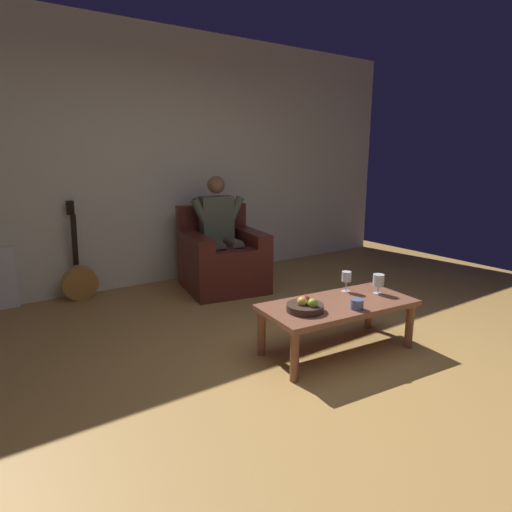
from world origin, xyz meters
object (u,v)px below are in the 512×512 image
at_px(armchair, 222,260).
at_px(candle_jar, 357,304).
at_px(wine_glass_near, 346,278).
at_px(wine_glass_far, 378,281).
at_px(guitar, 80,279).
at_px(coffee_table, 338,309).
at_px(fruit_bowl, 305,306).
at_px(person_seated, 220,230).

bearing_deg(armchair, candle_jar, 97.51).
distance_m(wine_glass_near, wine_glass_far, 0.24).
height_order(wine_glass_far, candle_jar, wine_glass_far).
distance_m(armchair, wine_glass_near, 1.72).
bearing_deg(wine_glass_near, candle_jar, 55.32).
distance_m(guitar, candle_jar, 2.84).
bearing_deg(coffee_table, fruit_bowl, 0.31).
height_order(coffee_table, candle_jar, candle_jar).
height_order(person_seated, wine_glass_far, person_seated).
distance_m(armchair, candle_jar, 2.03).
relative_size(person_seated, fruit_bowl, 4.72).
xyz_separation_m(person_seated, fruit_bowl, (0.40, 1.89, -0.23)).
relative_size(guitar, wine_glass_far, 6.44).
bearing_deg(person_seated, coffee_table, 96.89).
height_order(guitar, fruit_bowl, guitar).
xyz_separation_m(coffee_table, wine_glass_near, (-0.24, -0.15, 0.17)).
relative_size(armchair, wine_glass_near, 5.76).
height_order(person_seated, wine_glass_near, person_seated).
distance_m(guitar, fruit_bowl, 2.54).
height_order(armchair, person_seated, person_seated).
bearing_deg(wine_glass_far, person_seated, -80.37).
bearing_deg(guitar, armchair, 161.42).
height_order(person_seated, fruit_bowl, person_seated).
relative_size(wine_glass_far, candle_jar, 1.71).
xyz_separation_m(armchair, candle_jar, (0.06, 2.03, 0.10)).
bearing_deg(guitar, coffee_table, 119.62).
xyz_separation_m(coffee_table, wine_glass_far, (-0.40, 0.02, 0.15)).
distance_m(armchair, fruit_bowl, 1.90).
bearing_deg(guitar, candle_jar, 118.08).
xyz_separation_m(coffee_table, fruit_bowl, (0.32, 0.00, 0.09)).
relative_size(guitar, fruit_bowl, 3.89).
xyz_separation_m(fruit_bowl, candle_jar, (-0.33, 0.17, -0.00)).
height_order(armchair, wine_glass_near, armchair).
bearing_deg(guitar, fruit_bowl, 113.33).
height_order(coffee_table, wine_glass_far, wine_glass_far).
relative_size(guitar, wine_glass_near, 6.12).
distance_m(person_seated, coffee_table, 1.92).
bearing_deg(wine_glass_near, wine_glass_far, 133.57).
bearing_deg(wine_glass_near, armchair, -84.60).
distance_m(fruit_bowl, candle_jar, 0.37).
xyz_separation_m(armchair, coffee_table, (0.07, 1.85, 0.01)).
distance_m(wine_glass_near, candle_jar, 0.40).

